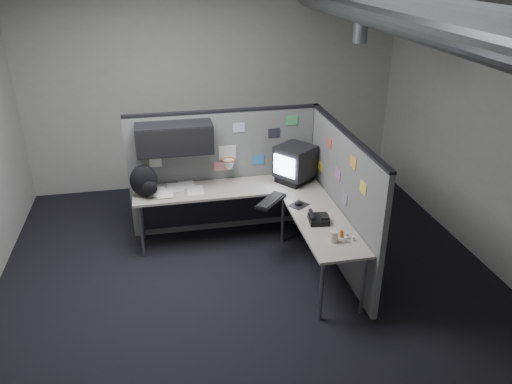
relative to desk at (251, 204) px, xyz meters
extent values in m
cube|color=black|center=(-0.15, -0.70, -0.62)|extent=(5.60, 5.60, 0.01)
cube|color=#9E9E99|center=(-0.15, 2.10, 0.99)|extent=(5.60, 0.01, 3.20)
cube|color=#9E9E99|center=(-0.15, -3.51, 0.99)|extent=(5.60, 0.01, 3.20)
cube|color=#9E9E99|center=(2.66, -0.70, 0.99)|extent=(0.01, 5.60, 3.20)
cylinder|color=slate|center=(1.25, -0.70, 2.24)|extent=(0.40, 5.49, 0.40)
cylinder|color=slate|center=(1.25, 0.10, 1.99)|extent=(0.16, 0.16, 0.30)
cube|color=slate|center=(-0.23, 0.60, 0.19)|extent=(2.43, 0.06, 1.60)
cube|color=black|center=(-0.23, 0.60, 1.00)|extent=(2.43, 0.07, 0.03)
cube|color=black|center=(0.95, 0.60, 0.19)|extent=(0.07, 0.07, 1.60)
cube|color=black|center=(-0.85, 0.40, 0.76)|extent=(0.90, 0.35, 0.35)
cube|color=black|center=(-0.85, 0.22, 0.76)|extent=(0.90, 0.02, 0.33)
cube|color=silver|center=(-0.20, 0.56, 0.47)|extent=(0.22, 0.02, 0.18)
torus|color=#D85914|center=(-0.20, 0.47, 0.41)|extent=(0.16, 0.16, 0.01)
cone|color=white|center=(-0.20, 0.47, 0.35)|extent=(0.14, 0.14, 0.11)
cube|color=silver|center=(-1.10, 0.56, 0.41)|extent=(0.15, 0.01, 0.12)
cube|color=silver|center=(-0.05, 0.56, 0.79)|extent=(0.15, 0.01, 0.12)
cube|color=#337FCC|center=(0.20, 0.56, 0.34)|extent=(0.15, 0.01, 0.12)
cube|color=#26262D|center=(0.40, 0.56, 0.69)|extent=(0.15, 0.01, 0.12)
cube|color=#4CB266|center=(0.63, 0.56, 0.84)|extent=(0.15, 0.01, 0.12)
cube|color=#D87F7F|center=(-0.30, 0.56, 0.29)|extent=(0.15, 0.01, 0.12)
cube|color=slate|center=(0.95, -0.49, 0.19)|extent=(0.06, 2.23, 1.60)
cube|color=black|center=(0.95, -0.49, 1.00)|extent=(0.07, 2.23, 0.03)
cube|color=#CC4C4C|center=(0.92, -0.05, 0.74)|extent=(0.01, 0.15, 0.12)
cube|color=#B266B2|center=(0.92, -0.40, 0.49)|extent=(0.01, 0.15, 0.12)
cube|color=orange|center=(0.92, -0.80, 0.79)|extent=(0.01, 0.15, 0.12)
cube|color=gold|center=(0.92, 0.20, 0.34)|extent=(0.01, 0.15, 0.12)
cube|color=#E5D84C|center=(0.92, -1.10, 0.64)|extent=(0.01, 0.15, 0.12)
cube|color=gray|center=(0.92, -0.65, 0.31)|extent=(0.01, 0.15, 0.12)
cube|color=#9E988F|center=(-0.25, 0.28, 0.10)|extent=(2.30, 0.56, 0.03)
cube|color=#9E988F|center=(0.63, -0.78, 0.10)|extent=(0.56, 1.55, 0.03)
cube|color=black|center=(-0.25, 0.50, -0.21)|extent=(2.18, 0.02, 0.55)
cylinder|color=gray|center=(-1.33, 0.06, -0.26)|extent=(0.04, 0.04, 0.70)
cylinder|color=gray|center=(-1.33, 0.50, -0.26)|extent=(0.04, 0.04, 0.70)
cylinder|color=gray|center=(0.41, 0.06, -0.26)|extent=(0.04, 0.04, 0.70)
cylinder|color=gray|center=(0.41, -1.48, -0.26)|extent=(0.04, 0.04, 0.70)
cylinder|color=gray|center=(0.85, -1.48, -0.26)|extent=(0.04, 0.04, 0.70)
cube|color=black|center=(0.62, 0.30, 0.16)|extent=(0.52, 0.51, 0.08)
cube|color=black|center=(0.62, 0.30, 0.39)|extent=(0.58, 0.58, 0.39)
cube|color=silver|center=(0.44, 0.17, 0.39)|extent=(0.20, 0.26, 0.25)
cube|color=black|center=(0.19, -0.23, 0.13)|extent=(0.44, 0.47, 0.03)
cube|color=black|center=(0.19, -0.23, 0.15)|extent=(0.40, 0.43, 0.01)
cube|color=black|center=(0.49, -0.36, 0.12)|extent=(0.26, 0.26, 0.01)
ellipsoid|color=black|center=(0.49, -0.36, 0.14)|extent=(0.11, 0.08, 0.04)
cube|color=black|center=(0.59, -0.78, 0.15)|extent=(0.23, 0.25, 0.06)
cylinder|color=black|center=(0.52, -0.76, 0.20)|extent=(0.07, 0.21, 0.05)
cube|color=black|center=(0.65, -0.80, 0.19)|extent=(0.11, 0.13, 0.02)
cylinder|color=silver|center=(0.76, -1.17, 0.15)|extent=(0.05, 0.05, 0.07)
cylinder|color=silver|center=(0.73, -1.24, 0.15)|extent=(0.05, 0.05, 0.06)
cylinder|color=silver|center=(0.81, -1.22, 0.14)|extent=(0.04, 0.04, 0.05)
cylinder|color=#D85914|center=(0.72, -1.14, 0.16)|extent=(0.05, 0.05, 0.08)
cylinder|color=beige|center=(0.61, -1.20, 0.18)|extent=(0.09, 0.09, 0.12)
cube|color=white|center=(-0.65, 0.27, 0.12)|extent=(0.19, 0.27, 0.00)
cube|color=white|center=(-0.88, 0.41, 0.12)|extent=(0.20, 0.28, 0.00)
cube|color=white|center=(-1.11, 0.31, 0.12)|extent=(0.20, 0.28, 0.00)
cube|color=white|center=(-0.74, 0.45, 0.13)|extent=(0.19, 0.27, 0.00)
cube|color=white|center=(-1.02, 0.24, 0.13)|extent=(0.20, 0.28, 0.00)
ellipsoid|color=black|center=(-1.25, 0.25, 0.31)|extent=(0.35, 0.28, 0.39)
ellipsoid|color=black|center=(-1.18, 0.13, 0.26)|extent=(0.19, 0.12, 0.18)
camera|label=1|loc=(-1.01, -5.27, 2.74)|focal=35.00mm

